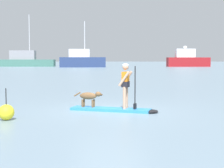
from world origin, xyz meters
name	(u,v)px	position (x,y,z in m)	size (l,w,h in m)	color
ground_plane	(111,111)	(0.00, 0.00, 0.00)	(400.00, 400.00, 0.00)	gray
paddleboard	(116,110)	(0.22, -0.06, 0.05)	(3.25, 1.43, 0.10)	#338CD8
person_paddler	(126,83)	(0.56, -0.14, 1.03)	(0.66, 0.56, 1.61)	tan
dog	(89,96)	(-0.79, 0.21, 0.50)	(1.11, 0.39, 0.58)	brown
moored_boat_port	(26,60)	(-23.73, 69.76, 1.40)	(12.97, 3.42, 11.96)	#3F7266
moored_boat_outer	(82,60)	(-9.83, 64.01, 1.50)	(10.08, 4.58, 9.80)	navy
moored_boat_far_port	(187,60)	(13.57, 70.19, 1.56)	(9.81, 3.60, 4.72)	maroon
marker_buoy	(6,112)	(-3.08, -2.14, 0.24)	(0.48, 0.48, 0.98)	yellow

